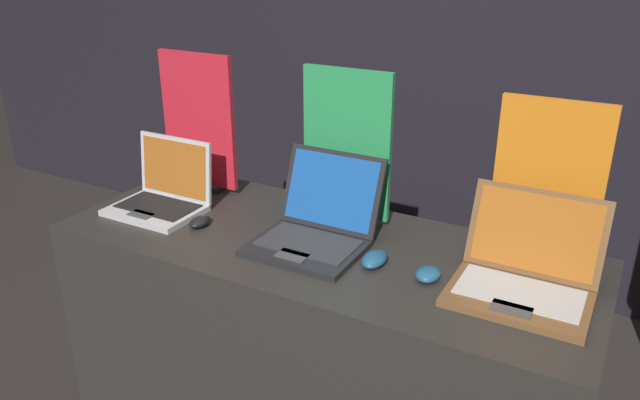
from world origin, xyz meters
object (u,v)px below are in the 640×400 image
at_px(mouse_middle, 375,259).
at_px(promo_stand_middle, 347,150).
at_px(mouse_front, 200,222).
at_px(laptop_front, 163,193).
at_px(promo_stand_back, 547,188).
at_px(promo_stand_front, 199,126).
at_px(laptop_middle, 316,225).
at_px(laptop_back, 525,272).
at_px(mouse_back, 428,274).

distance_m(mouse_middle, promo_stand_middle, 0.42).
bearing_deg(mouse_front, laptop_front, 164.65).
bearing_deg(promo_stand_back, promo_stand_front, -179.93).
xyz_separation_m(mouse_front, promo_stand_middle, (0.41, 0.30, 0.24)).
height_order(laptop_middle, mouse_middle, laptop_middle).
bearing_deg(laptop_front, promo_stand_front, 90.00).
bearing_deg(mouse_front, mouse_middle, 3.29).
relative_size(laptop_middle, laptop_back, 0.98).
bearing_deg(mouse_back, laptop_back, 14.75).
bearing_deg(laptop_back, promo_stand_back, 90.00).
bearing_deg(promo_stand_back, promo_stand_middle, 179.13).
height_order(promo_stand_front, promo_stand_middle, promo_stand_front).
relative_size(laptop_middle, mouse_middle, 3.20).
xyz_separation_m(mouse_front, laptop_middle, (0.41, 0.08, 0.05)).
relative_size(laptop_middle, promo_stand_middle, 0.70).
relative_size(laptop_front, promo_stand_back, 0.63).
xyz_separation_m(mouse_middle, laptop_back, (0.43, 0.06, 0.04)).
distance_m(mouse_front, mouse_middle, 0.64).
xyz_separation_m(laptop_middle, promo_stand_middle, (-0.00, 0.21, 0.19)).
bearing_deg(laptop_front, mouse_middle, -1.44).
xyz_separation_m(promo_stand_front, promo_stand_back, (1.28, 0.00, -0.01)).
relative_size(promo_stand_front, laptop_back, 1.41).
height_order(promo_stand_middle, promo_stand_back, promo_stand_middle).
bearing_deg(promo_stand_front, laptop_back, -8.48).
bearing_deg(promo_stand_back, mouse_middle, -149.64).
relative_size(promo_stand_front, laptop_middle, 1.44).
relative_size(laptop_back, mouse_back, 4.10).
xyz_separation_m(laptop_back, mouse_back, (-0.25, -0.07, -0.04)).
bearing_deg(laptop_middle, mouse_middle, -11.57).
xyz_separation_m(promo_stand_front, promo_stand_middle, (0.62, 0.01, -0.00)).
bearing_deg(promo_stand_front, laptop_front, -90.00).
distance_m(promo_stand_middle, laptop_back, 0.71).
bearing_deg(promo_stand_back, mouse_front, -164.93).
height_order(laptop_middle, promo_stand_middle, promo_stand_middle).
xyz_separation_m(mouse_middle, mouse_back, (0.17, -0.01, -0.00)).
bearing_deg(promo_stand_front, promo_stand_back, 0.07).
relative_size(mouse_front, promo_stand_front, 0.17).
bearing_deg(promo_stand_front, laptop_middle, -18.01).
distance_m(promo_stand_middle, mouse_back, 0.54).
height_order(promo_stand_middle, laptop_back, promo_stand_middle).
distance_m(mouse_middle, promo_stand_back, 0.54).
bearing_deg(laptop_middle, laptop_front, -177.66).
bearing_deg(promo_stand_middle, mouse_front, -144.10).
height_order(promo_stand_front, promo_stand_back, promo_stand_front).
relative_size(mouse_middle, promo_stand_middle, 0.22).
relative_size(mouse_front, mouse_middle, 0.79).
distance_m(laptop_front, mouse_back, 1.02).
bearing_deg(laptop_front, promo_stand_back, 10.17).
distance_m(laptop_back, promo_stand_back, 0.27).
xyz_separation_m(promo_stand_middle, promo_stand_back, (0.66, -0.01, -0.01)).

